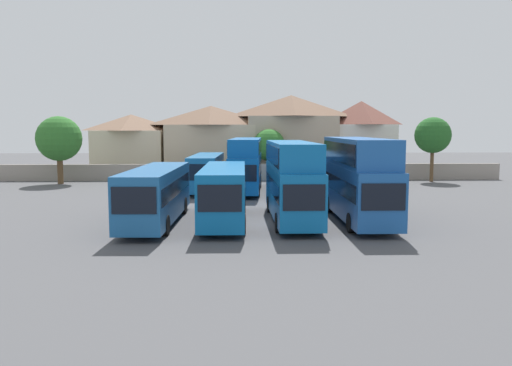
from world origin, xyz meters
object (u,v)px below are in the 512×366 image
(bus_2, at_px, (224,191))
(bus_6, at_px, (246,162))
(bus_3, at_px, (292,177))
(bus_7, at_px, (290,169))
(house_terrace_right, at_px, (291,134))
(house_terrace_centre, at_px, (211,140))
(bus_1, at_px, (156,192))
(house_terrace_far_right, at_px, (361,137))
(bus_5, at_px, (207,171))
(tree_left_of_lot, at_px, (269,145))
(tree_behind_wall, at_px, (59,139))
(bus_4, at_px, (358,175))
(house_terrace_left, at_px, (132,144))
(tree_right_of_lot, at_px, (433,135))

(bus_2, bearing_deg, bus_6, 174.80)
(bus_3, bearing_deg, bus_7, 173.97)
(house_terrace_right, bearing_deg, house_terrace_centre, -178.68)
(bus_1, relative_size, house_terrace_far_right, 1.26)
(bus_5, distance_m, house_terrace_right, 19.53)
(house_terrace_centre, relative_size, tree_left_of_lot, 1.99)
(tree_behind_wall, bearing_deg, bus_1, -58.99)
(bus_4, bearing_deg, bus_1, -87.82)
(tree_left_of_lot, bearing_deg, house_terrace_left, 162.34)
(house_terrace_left, xyz_separation_m, house_terrace_far_right, (28.66, 0.05, 0.87))
(house_terrace_right, height_order, house_terrace_far_right, house_terrace_right)
(house_terrace_far_right, distance_m, tree_behind_wall, 35.50)
(bus_4, relative_size, house_terrace_right, 0.99)
(bus_7, relative_size, tree_right_of_lot, 1.76)
(bus_1, relative_size, house_terrace_centre, 1.03)
(bus_7, bearing_deg, tree_right_of_lot, 112.53)
(house_terrace_left, bearing_deg, bus_4, -57.86)
(tree_left_of_lot, height_order, tree_behind_wall, tree_behind_wall)
(house_terrace_centre, height_order, house_terrace_right, house_terrace_right)
(tree_left_of_lot, bearing_deg, bus_5, -117.39)
(bus_5, distance_m, bus_7, 7.62)
(bus_1, height_order, house_terrace_left, house_terrace_left)
(bus_3, bearing_deg, bus_6, -170.68)
(bus_6, height_order, house_terrace_right, house_terrace_right)
(bus_2, relative_size, house_terrace_far_right, 1.20)
(tree_left_of_lot, bearing_deg, tree_behind_wall, -165.90)
(tree_left_of_lot, bearing_deg, house_terrace_far_right, 24.35)
(house_terrace_centre, relative_size, tree_right_of_lot, 1.62)
(tree_left_of_lot, xyz_separation_m, tree_behind_wall, (-21.90, -5.50, 0.87))
(bus_7, bearing_deg, bus_1, -34.35)
(bus_4, xyz_separation_m, tree_behind_wall, (-25.78, 22.02, 1.76))
(house_terrace_far_right, bearing_deg, bus_7, -121.33)
(bus_1, bearing_deg, house_terrace_left, -164.16)
(bus_3, xyz_separation_m, bus_6, (-2.60, 14.83, -0.04))
(bus_4, distance_m, tree_behind_wall, 33.95)
(bus_2, bearing_deg, house_terrace_far_right, 154.49)
(bus_7, bearing_deg, house_terrace_far_right, 145.77)
(bus_4, relative_size, tree_left_of_lot, 1.97)
(bus_2, xyz_separation_m, house_terrace_centre, (-2.48, 32.05, 2.36))
(house_terrace_centre, distance_m, tree_behind_wall, 17.95)
(bus_4, xyz_separation_m, house_terrace_far_right, (8.01, 32.90, 1.77))
(house_terrace_left, distance_m, house_terrace_far_right, 28.67)
(bus_5, relative_size, bus_7, 0.86)
(house_terrace_far_right, bearing_deg, tree_right_of_lot, -61.34)
(bus_2, bearing_deg, bus_5, -171.90)
(bus_4, bearing_deg, tree_behind_wall, -130.17)
(bus_7, relative_size, tree_left_of_lot, 2.16)
(bus_7, distance_m, house_terrace_far_right, 20.69)
(house_terrace_left, bearing_deg, bus_3, -63.19)
(bus_2, distance_m, house_terrace_centre, 32.24)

